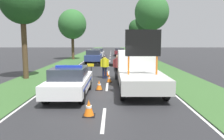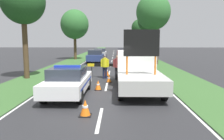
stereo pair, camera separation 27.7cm
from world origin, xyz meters
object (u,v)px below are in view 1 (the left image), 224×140
Objects in this scene: traffic_cone_lane_edge at (108,79)px; queued_car_sedan_silver at (97,53)px; work_truck at (138,70)px; queued_car_wagon_maroon at (119,52)px; roadside_tree_near_left at (136,28)px; roadside_tree_mid_left at (146,21)px; queued_car_hatch_blue at (93,56)px; road_barrier at (107,66)px; traffic_cone_near_police at (129,74)px; pedestrian_civilian at (116,65)px; utility_pole at (155,35)px; traffic_cone_centre_front at (98,85)px; roadside_tree_far_left at (71,24)px; queued_car_suv_grey at (125,62)px; traffic_cone_near_truck at (88,108)px; police_officer at (104,65)px; traffic_cone_behind_barrier at (105,71)px; police_car at (69,81)px; roadside_tree_mid_right at (151,13)px; roadside_tree_near_right at (21,2)px.

traffic_cone_lane_edge is 19.83m from queued_car_sedan_silver.
work_truck is 1.34× the size of queued_car_wagon_maroon.
roadside_tree_mid_left reaches higher than roadside_tree_near_left.
work_truck is 1.41× the size of queued_car_hatch_blue.
road_barrier is 6.17× the size of traffic_cone_near_police.
pedestrian_civilian is 0.27× the size of utility_pole.
roadside_tree_far_left reaches higher than traffic_cone_centre_front.
queued_car_suv_grey is 0.96× the size of queued_car_wagon_maroon.
queued_car_wagon_maroon is (1.00, 24.75, -0.25)m from pedestrian_civilian.
traffic_cone_lane_edge is (-1.57, -2.06, 0.01)m from traffic_cone_near_police.
roadside_tree_near_left reaches higher than traffic_cone_near_police.
queued_car_sedan_silver reaches higher than road_barrier.
roadside_tree_mid_left is at bearing 150.16° from queued_car_sedan_silver.
utility_pole is (3.56, 13.02, 2.28)m from work_truck.
traffic_cone_near_truck reaches higher than traffic_cone_lane_edge.
road_barrier is at bearing 100.24° from queued_car_hatch_blue.
roadside_tree_far_left is (-5.19, 16.28, 4.06)m from police_officer.
queued_car_hatch_blue is (-1.80, 10.01, 0.47)m from traffic_cone_behind_barrier.
traffic_cone_near_police is at bearing -87.87° from work_truck.
traffic_cone_near_truck is (-2.22, -8.57, 0.06)m from traffic_cone_near_police.
utility_pole is (3.70, 4.50, 2.60)m from queued_car_suv_grey.
traffic_cone_near_police is (1.71, 0.07, -0.62)m from road_barrier.
work_truck is 3.28m from pedestrian_civilian.
utility_pole is (5.40, 9.08, 2.49)m from road_barrier.
roadside_tree_mid_right is (6.13, 12.06, 4.82)m from police_car.
pedestrian_civilian is at bearing -62.19° from traffic_cone_behind_barrier.
traffic_cone_centre_front is 8.35m from roadside_tree_near_right.
police_car is at bearing 83.27° from queued_car_wagon_maroon.
roadside_tree_far_left is at bearing -55.67° from queued_car_hatch_blue.
road_barrier is 4.98× the size of traffic_cone_near_truck.
roadside_tree_mid_right is at bearing 67.62° from traffic_cone_near_police.
police_car is 1.08× the size of queued_car_wagon_maroon.
queued_car_wagon_maroon reaches higher than traffic_cone_behind_barrier.
traffic_cone_lane_edge is 8.05m from roadside_tree_near_right.
roadside_tree_mid_left reaches higher than road_barrier.
roadside_tree_far_left is at bearing 107.27° from traffic_cone_lane_edge.
work_truck is 0.79× the size of roadside_tree_far_left.
traffic_cone_lane_edge is 0.07× the size of roadside_tree_mid_right.
work_truck is at bearing 90.26° from queued_car_wagon_maroon.
queued_car_hatch_blue is 0.55× the size of roadside_tree_mid_right.
utility_pole is (7.34, -1.70, 2.52)m from queued_car_hatch_blue.
roadside_tree_mid_right is (2.53, 10.45, 4.49)m from work_truck.
queued_car_suv_grey is at bearing -110.36° from roadside_tree_mid_left.
queued_car_sedan_silver is 5.80m from roadside_tree_far_left.
roadside_tree_near_right is (-7.58, -5.21, 4.66)m from queued_car_suv_grey.
queued_car_wagon_maroon is at bearing -134.18° from roadside_tree_near_left.
police_officer is 24.44m from queued_car_wagon_maroon.
utility_pole is at bearing 64.63° from traffic_cone_lane_edge.
roadside_tree_far_left reaches higher than utility_pole.
roadside_tree_near_right reaches higher than utility_pole.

